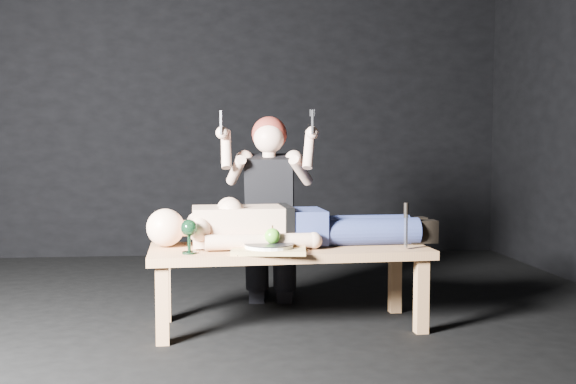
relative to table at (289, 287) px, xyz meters
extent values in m
plane|color=black|center=(-0.28, 0.04, -0.23)|extent=(5.00, 5.00, 0.00)
plane|color=black|center=(-0.28, 2.54, 1.27)|extent=(5.00, 0.00, 5.00)
cube|color=#A06B46|center=(0.00, 0.00, 0.00)|extent=(1.55, 0.65, 0.45)
cube|color=tan|center=(-0.12, -0.17, 0.24)|extent=(0.41, 0.32, 0.02)
cylinder|color=white|center=(-0.12, -0.17, 0.26)|extent=(0.28, 0.28, 0.02)
sphere|color=green|center=(-0.10, -0.16, 0.31)|extent=(0.08, 0.08, 0.08)
cube|color=#B2B2B7|center=(-0.30, -0.21, 0.23)|extent=(0.05, 0.16, 0.01)
cube|color=#B2B2B7|center=(0.02, -0.16, 0.23)|extent=(0.05, 0.16, 0.01)
cube|color=#B2B2B7|center=(0.04, -0.08, 0.23)|extent=(0.10, 0.14, 0.01)
camera|label=1|loc=(-0.38, -3.65, 0.79)|focal=41.83mm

